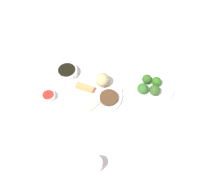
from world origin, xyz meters
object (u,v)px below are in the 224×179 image
(soy_sauce_bowl, at_px, (67,72))
(teacup, at_px, (96,165))
(main_plate, at_px, (97,95))
(sauce_ramekin_sweet_and_sour, at_px, (49,96))
(broccoli_plate, at_px, (150,87))

(soy_sauce_bowl, xyz_separation_m, teacup, (-0.51, 0.06, 0.01))
(main_plate, bearing_deg, soy_sauce_bowl, 24.08)
(sauce_ramekin_sweet_and_sour, xyz_separation_m, teacup, (-0.41, -0.07, 0.01))
(main_plate, xyz_separation_m, sauce_ramekin_sweet_and_sour, (0.09, 0.22, 0.00))
(broccoli_plate, xyz_separation_m, teacup, (-0.24, 0.41, 0.02))
(broccoli_plate, height_order, teacup, teacup)
(main_plate, distance_m, sauce_ramekin_sweet_and_sour, 0.24)
(sauce_ramekin_sweet_and_sour, bearing_deg, soy_sauce_bowl, -53.16)
(sauce_ramekin_sweet_and_sour, height_order, teacup, teacup)
(broccoli_plate, relative_size, sauce_ramekin_sweet_and_sour, 3.59)
(main_plate, relative_size, teacup, 4.27)
(teacup, bearing_deg, soy_sauce_bowl, -6.86)
(main_plate, relative_size, soy_sauce_bowl, 2.32)
(soy_sauce_bowl, height_order, teacup, teacup)
(broccoli_plate, distance_m, soy_sauce_bowl, 0.44)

